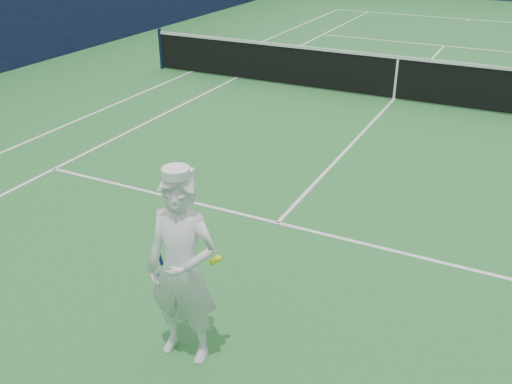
# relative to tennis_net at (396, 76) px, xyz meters

# --- Properties ---
(ground) EXTENTS (80.00, 80.00, 0.00)m
(ground) POSITION_rel_tennis_net_xyz_m (0.00, 0.00, -0.55)
(ground) COLOR #2A7031
(ground) RESTS_ON ground
(court_markings) EXTENTS (11.03, 23.83, 0.01)m
(court_markings) POSITION_rel_tennis_net_xyz_m (0.00, 0.00, -0.55)
(court_markings) COLOR white
(court_markings) RESTS_ON ground
(windscreen_fence) EXTENTS (20.12, 36.12, 4.00)m
(windscreen_fence) POSITION_rel_tennis_net_xyz_m (0.00, 0.00, 1.45)
(windscreen_fence) COLOR #0F1738
(windscreen_fence) RESTS_ON ground
(tennis_net) EXTENTS (12.88, 0.09, 1.07)m
(tennis_net) POSITION_rel_tennis_net_xyz_m (0.00, 0.00, 0.00)
(tennis_net) COLOR #141E4C
(tennis_net) RESTS_ON ground
(tennis_player) EXTENTS (0.82, 0.52, 1.98)m
(tennis_player) POSITION_rel_tennis_net_xyz_m (0.28, -9.13, 0.41)
(tennis_player) COLOR white
(tennis_player) RESTS_ON ground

